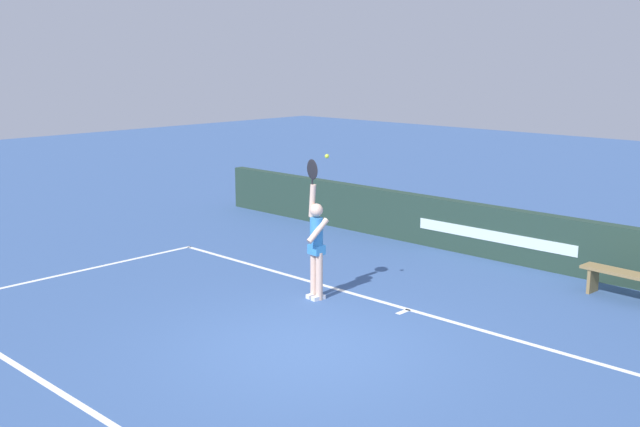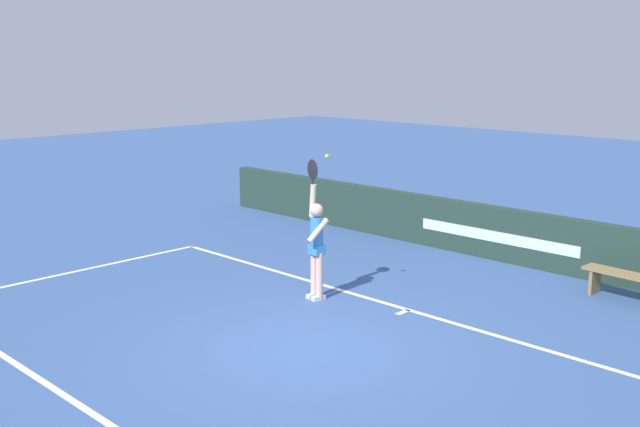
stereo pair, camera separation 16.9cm
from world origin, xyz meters
name	(u,v)px [view 1 (the left image)]	position (x,y,z in m)	size (l,w,h in m)	color
ground_plane	(309,349)	(0.00, 0.00, 0.00)	(60.00, 60.00, 0.00)	#39598F
court_lines	(290,356)	(0.00, -0.37, 0.00)	(11.93, 5.51, 0.00)	white
back_wall	(525,238)	(0.00, 6.04, 0.54)	(17.25, 0.26, 1.07)	#233A2F
tennis_player	(316,242)	(-1.48, 1.68, 0.98)	(0.45, 0.44, 2.39)	beige
tennis_ball	(327,156)	(-1.23, 1.68, 2.45)	(0.07, 0.07, 0.07)	#CBE338
courtside_bench_near	(625,279)	(2.31, 5.22, 0.37)	(1.48, 0.45, 0.48)	olive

